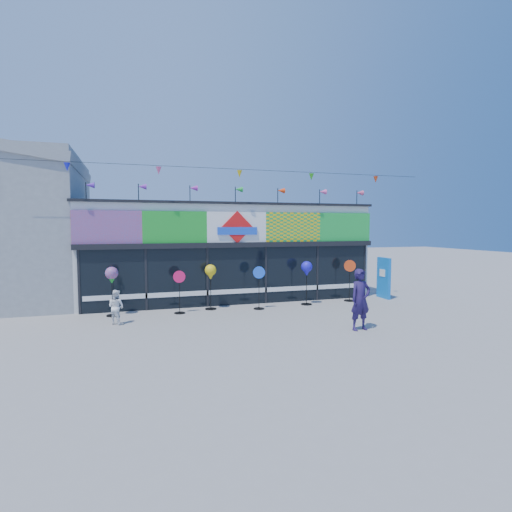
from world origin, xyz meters
name	(u,v)px	position (x,y,z in m)	size (l,w,h in m)	color
ground	(264,325)	(0.00, 0.00, 0.00)	(80.00, 80.00, 0.00)	gray
kite_shop	(223,250)	(0.00, 5.94, 2.05)	(16.00, 5.70, 5.31)	white
blue_sign	(384,278)	(6.49, 2.97, 0.89)	(0.18, 0.89, 1.77)	blue
spinner_0	(112,277)	(-4.67, 2.77, 1.38)	(0.44, 0.44, 1.73)	black
spinner_1	(179,291)	(-2.38, 2.49, 0.82)	(0.43, 0.39, 1.55)	black
spinner_2	(211,273)	(-1.17, 2.86, 1.36)	(0.43, 0.43, 1.70)	black
spinner_3	(259,287)	(0.58, 2.36, 0.86)	(0.45, 0.41, 1.62)	black
spinner_4	(307,270)	(2.65, 2.61, 1.40)	(0.44, 0.44, 1.75)	black
spinner_5	(350,279)	(4.70, 2.79, 0.91)	(0.47, 0.44, 1.73)	black
adult_man	(360,300)	(2.56, -1.47, 0.93)	(0.68, 0.44, 1.85)	#221646
child	(116,307)	(-4.50, 1.49, 0.55)	(0.54, 0.31, 1.11)	white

